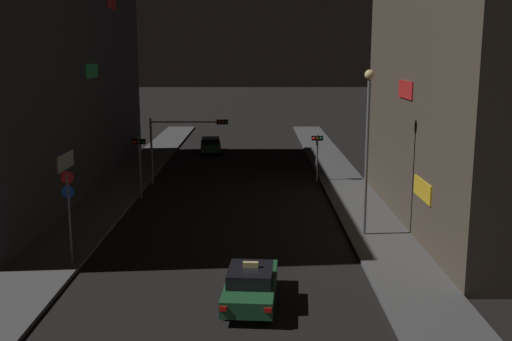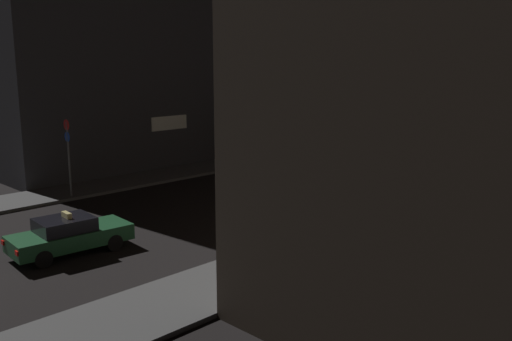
{
  "view_description": "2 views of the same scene",
  "coord_description": "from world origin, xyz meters",
  "px_view_note": "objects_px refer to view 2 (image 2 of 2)",
  "views": [
    {
      "loc": [
        1.48,
        -14.44,
        9.08
      ],
      "look_at": [
        1.39,
        18.74,
        2.61
      ],
      "focal_mm": 42.44,
      "sensor_mm": 36.0,
      "label": 1
    },
    {
      "loc": [
        20.44,
        -2.78,
        7.27
      ],
      "look_at": [
        1.9,
        15.87,
        1.95
      ],
      "focal_mm": 39.14,
      "sensor_mm": 36.0,
      "label": 2
    }
  ],
  "objects_px": {
    "traffic_light_left_kerb": "(247,127)",
    "street_lamp_near_block": "(325,104)",
    "far_car": "(423,136)",
    "traffic_light_right_kerb": "(450,142)",
    "sign_pole_left": "(68,150)",
    "traffic_light_overhead": "(316,115)",
    "taxi": "(69,235)"
  },
  "relations": [
    {
      "from": "far_car",
      "to": "sign_pole_left",
      "type": "distance_m",
      "value": 30.54
    },
    {
      "from": "traffic_light_right_kerb",
      "to": "taxi",
      "type": "bearing_deg",
      "value": -101.95
    },
    {
      "from": "far_car",
      "to": "traffic_light_right_kerb",
      "type": "bearing_deg",
      "value": -56.45
    },
    {
      "from": "traffic_light_overhead",
      "to": "street_lamp_near_block",
      "type": "distance_m",
      "value": 16.41
    },
    {
      "from": "traffic_light_overhead",
      "to": "street_lamp_near_block",
      "type": "xyz_separation_m",
      "value": [
        10.45,
        -12.49,
        2.02
      ]
    },
    {
      "from": "far_car",
      "to": "traffic_light_right_kerb",
      "type": "relative_size",
      "value": 1.35
    },
    {
      "from": "traffic_light_left_kerb",
      "to": "street_lamp_near_block",
      "type": "bearing_deg",
      "value": -32.46
    },
    {
      "from": "far_car",
      "to": "traffic_light_left_kerb",
      "type": "distance_m",
      "value": 18.38
    },
    {
      "from": "traffic_light_right_kerb",
      "to": "sign_pole_left",
      "type": "xyz_separation_m",
      "value": [
        -12.32,
        -17.38,
        0.12
      ]
    },
    {
      "from": "sign_pole_left",
      "to": "street_lamp_near_block",
      "type": "height_order",
      "value": "street_lamp_near_block"
    },
    {
      "from": "far_car",
      "to": "sign_pole_left",
      "type": "xyz_separation_m",
      "value": [
        -3.78,
        -30.25,
        1.84
      ]
    },
    {
      "from": "far_car",
      "to": "traffic_light_right_kerb",
      "type": "distance_m",
      "value": 15.54
    },
    {
      "from": "far_car",
      "to": "traffic_light_overhead",
      "type": "xyz_separation_m",
      "value": [
        -0.83,
        -13.59,
        2.72
      ]
    },
    {
      "from": "taxi",
      "to": "traffic_light_left_kerb",
      "type": "relative_size",
      "value": 1.17
    },
    {
      "from": "far_car",
      "to": "traffic_light_left_kerb",
      "type": "xyz_separation_m",
      "value": [
        -3.1,
        -18.0,
        2.05
      ]
    },
    {
      "from": "taxi",
      "to": "street_lamp_near_block",
      "type": "height_order",
      "value": "street_lamp_near_block"
    },
    {
      "from": "traffic_light_left_kerb",
      "to": "sign_pole_left",
      "type": "height_order",
      "value": "sign_pole_left"
    },
    {
      "from": "traffic_light_right_kerb",
      "to": "traffic_light_overhead",
      "type": "bearing_deg",
      "value": -175.58
    },
    {
      "from": "traffic_light_overhead",
      "to": "sign_pole_left",
      "type": "xyz_separation_m",
      "value": [
        -2.95,
        -16.65,
        -0.88
      ]
    },
    {
      "from": "traffic_light_right_kerb",
      "to": "traffic_light_left_kerb",
      "type": "bearing_deg",
      "value": -156.21
    },
    {
      "from": "taxi",
      "to": "traffic_light_left_kerb",
      "type": "xyz_separation_m",
      "value": [
        -7.1,
        16.28,
        2.05
      ]
    },
    {
      "from": "street_lamp_near_block",
      "to": "far_car",
      "type": "bearing_deg",
      "value": 110.24
    },
    {
      "from": "traffic_light_overhead",
      "to": "sign_pole_left",
      "type": "relative_size",
      "value": 1.35
    },
    {
      "from": "street_lamp_near_block",
      "to": "sign_pole_left",
      "type": "bearing_deg",
      "value": -162.76
    },
    {
      "from": "traffic_light_right_kerb",
      "to": "sign_pole_left",
      "type": "relative_size",
      "value": 0.84
    },
    {
      "from": "far_car",
      "to": "street_lamp_near_block",
      "type": "height_order",
      "value": "street_lamp_near_block"
    },
    {
      "from": "sign_pole_left",
      "to": "traffic_light_right_kerb",
      "type": "bearing_deg",
      "value": 54.67
    },
    {
      "from": "traffic_light_overhead",
      "to": "sign_pole_left",
      "type": "height_order",
      "value": "traffic_light_overhead"
    },
    {
      "from": "traffic_light_overhead",
      "to": "traffic_light_right_kerb",
      "type": "height_order",
      "value": "traffic_light_overhead"
    },
    {
      "from": "taxi",
      "to": "traffic_light_left_kerb",
      "type": "bearing_deg",
      "value": 113.57
    },
    {
      "from": "traffic_light_left_kerb",
      "to": "traffic_light_right_kerb",
      "type": "relative_size",
      "value": 1.15
    },
    {
      "from": "traffic_light_right_kerb",
      "to": "street_lamp_near_block",
      "type": "bearing_deg",
      "value": -85.32
    }
  ]
}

